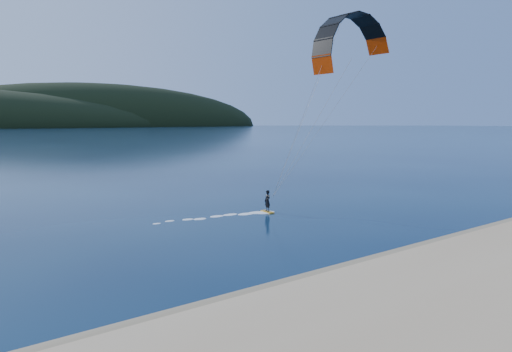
{
  "coord_description": "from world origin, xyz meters",
  "views": [
    {
      "loc": [
        -13.68,
        -12.3,
        8.25
      ],
      "look_at": [
        3.47,
        10.0,
        5.0
      ],
      "focal_mm": 33.13,
      "sensor_mm": 36.0,
      "label": 1
    }
  ],
  "objects": [
    {
      "name": "ground",
      "position": [
        0.0,
        0.0,
        0.0
      ],
      "size": [
        1800.0,
        1800.0,
        0.0
      ],
      "primitive_type": "plane",
      "color": "black",
      "rests_on": "ground"
    },
    {
      "name": "wet_sand",
      "position": [
        0.0,
        4.5,
        0.05
      ],
      "size": [
        220.0,
        2.5,
        0.1
      ],
      "color": "#8D7652",
      "rests_on": "ground"
    },
    {
      "name": "kitesurfer_near",
      "position": [
        19.08,
        16.79,
        13.43
      ],
      "size": [
        21.37,
        7.22,
        17.05
      ],
      "color": "orange",
      "rests_on": "ground"
    }
  ]
}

